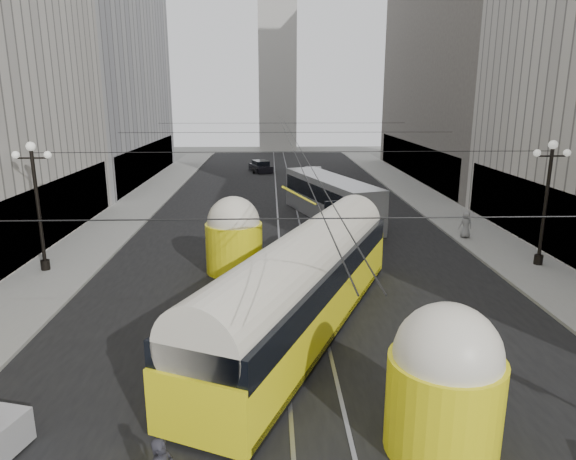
{
  "coord_description": "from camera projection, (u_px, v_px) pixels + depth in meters",
  "views": [
    {
      "loc": [
        -1.25,
        -6.87,
        8.58
      ],
      "look_at": [
        -0.53,
        14.09,
        3.12
      ],
      "focal_mm": 32.0,
      "sensor_mm": 36.0,
      "label": 1
    }
  ],
  "objects": [
    {
      "name": "sedan_white_far",
      "position": [
        313.0,
        175.0,
        53.36
      ],
      "size": [
        2.14,
        4.63,
        1.43
      ],
      "color": "white",
      "rests_on": "ground"
    },
    {
      "name": "building_left_far",
      "position": [
        81.0,
        37.0,
        51.0
      ],
      "size": [
        12.6,
        28.6,
        28.6
      ],
      "color": "#999999",
      "rests_on": "ground"
    },
    {
      "name": "sidewalk_left",
      "position": [
        143.0,
        201.0,
        43.25
      ],
      "size": [
        4.0,
        72.0,
        0.15
      ],
      "primitive_type": "cube",
      "color": "gray",
      "rests_on": "ground"
    },
    {
      "name": "rail_left",
      "position": [
        277.0,
        209.0,
        40.25
      ],
      "size": [
        0.12,
        85.0,
        0.04
      ],
      "primitive_type": "cube",
      "color": "gray",
      "rests_on": "ground"
    },
    {
      "name": "streetcar",
      "position": [
        303.0,
        283.0,
        18.98
      ],
      "size": [
        8.88,
        16.55,
        3.91
      ],
      "color": "yellow",
      "rests_on": "ground"
    },
    {
      "name": "sedan_dark_far",
      "position": [
        261.0,
        167.0,
        60.26
      ],
      "size": [
        2.98,
        4.56,
        1.34
      ],
      "color": "black",
      "rests_on": "ground"
    },
    {
      "name": "building_right_far",
      "position": [
        479.0,
        18.0,
        51.83
      ],
      "size": [
        12.6,
        32.6,
        32.6
      ],
      "color": "#514C47",
      "rests_on": "ground"
    },
    {
      "name": "road",
      "position": [
        287.0,
        209.0,
        40.28
      ],
      "size": [
        20.0,
        85.0,
        0.02
      ],
      "primitive_type": "cube",
      "color": "black",
      "rests_on": "ground"
    },
    {
      "name": "pedestrian_sidewalk_right",
      "position": [
        466.0,
        225.0,
        31.48
      ],
      "size": [
        0.86,
        0.59,
        1.65
      ],
      "primitive_type": "imported",
      "rotation": [
        0.0,
        0.0,
        3.26
      ],
      "color": "gray",
      "rests_on": "sidewalk_right"
    },
    {
      "name": "lamppost_left_mid",
      "position": [
        37.0,
        199.0,
        24.89
      ],
      "size": [
        1.86,
        0.44,
        6.37
      ],
      "color": "black",
      "rests_on": "sidewalk_left"
    },
    {
      "name": "lamppost_right_mid",
      "position": [
        547.0,
        196.0,
        25.73
      ],
      "size": [
        1.86,
        0.44,
        6.37
      ],
      "color": "black",
      "rests_on": "sidewalk_right"
    },
    {
      "name": "distant_tower",
      "position": [
        277.0,
        56.0,
        82.45
      ],
      "size": [
        6.0,
        6.0,
        31.36
      ],
      "color": "#B2AFA8",
      "rests_on": "ground"
    },
    {
      "name": "sidewalk_right",
      "position": [
        425.0,
        199.0,
        44.04
      ],
      "size": [
        4.0,
        72.0,
        0.15
      ],
      "primitive_type": "cube",
      "color": "gray",
      "rests_on": "ground"
    },
    {
      "name": "catenary",
      "position": [
        289.0,
        134.0,
        37.83
      ],
      "size": [
        25.0,
        72.0,
        0.23
      ],
      "color": "black",
      "rests_on": "ground"
    },
    {
      "name": "city_bus",
      "position": [
        330.0,
        197.0,
        36.62
      ],
      "size": [
        5.98,
        12.3,
        3.02
      ],
      "color": "#ADAFB3",
      "rests_on": "ground"
    },
    {
      "name": "rail_right",
      "position": [
        296.0,
        209.0,
        40.3
      ],
      "size": [
        0.12,
        85.0,
        0.04
      ],
      "primitive_type": "cube",
      "color": "gray",
      "rests_on": "ground"
    }
  ]
}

